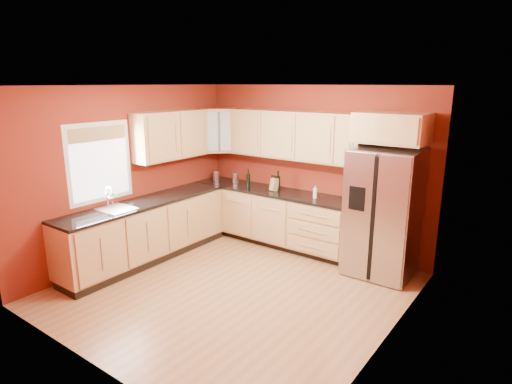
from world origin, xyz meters
TOP-DOWN VIEW (x-y plane):
  - floor at (0.00, 0.00)m, footprint 4.00×4.00m
  - ceiling at (0.00, 0.00)m, footprint 4.00×4.00m
  - wall_back at (0.00, 2.00)m, footprint 4.00×0.04m
  - wall_front at (0.00, -2.00)m, footprint 4.00×0.04m
  - wall_left at (-2.00, 0.00)m, footprint 0.04×4.00m
  - wall_right at (2.00, 0.00)m, footprint 0.04×4.00m
  - base_cabinets_back at (-0.55, 1.70)m, footprint 2.90×0.60m
  - base_cabinets_left at (-1.70, 0.00)m, footprint 0.60×2.80m
  - countertop_back at (-0.55, 1.69)m, footprint 2.90×0.62m
  - countertop_left at (-1.69, 0.00)m, footprint 0.62×2.80m
  - upper_cabinets_back at (-0.25, 1.83)m, footprint 2.30×0.33m
  - upper_cabinets_left at (-1.83, 0.72)m, footprint 0.33×1.35m
  - corner_upper_cabinet at (-1.67, 1.67)m, footprint 0.67×0.67m
  - over_fridge_cabinet at (1.35, 1.70)m, footprint 0.92×0.60m
  - refrigerator at (1.35, 1.62)m, footprint 0.90×0.75m
  - window at (-1.98, -0.50)m, footprint 0.03×0.90m
  - sink_faucet at (-1.69, -0.50)m, footprint 0.50×0.42m
  - canister_left at (-1.35, 1.74)m, footprint 0.11×0.11m
  - canister_right at (-1.75, 1.68)m, footprint 0.14×0.14m
  - wine_bottle_a at (-0.46, 1.73)m, footprint 0.10×0.10m
  - wine_bottle_b at (-1.02, 1.66)m, footprint 0.07×0.07m
  - knife_block at (-0.50, 1.68)m, footprint 0.13×0.13m
  - soap_dispenser at (0.26, 1.67)m, footprint 0.08×0.08m

SIDE VIEW (x-z plane):
  - floor at x=0.00m, z-range 0.00..0.00m
  - base_cabinets_back at x=-0.55m, z-range 0.00..0.88m
  - base_cabinets_left at x=-1.70m, z-range 0.00..0.88m
  - refrigerator at x=1.35m, z-range 0.00..1.78m
  - countertop_back at x=-0.55m, z-range 0.88..0.92m
  - countertop_left at x=-1.69m, z-range 0.88..0.92m
  - canister_left at x=-1.35m, z-range 0.92..1.10m
  - canister_right at x=-1.75m, z-range 0.92..1.11m
  - soap_dispenser at x=0.26m, z-range 0.92..1.11m
  - knife_block at x=-0.50m, z-range 0.92..1.13m
  - wine_bottle_b at x=-1.02m, z-range 0.92..1.22m
  - sink_faucet at x=-1.69m, z-range 0.92..1.22m
  - wine_bottle_a at x=-0.46m, z-range 0.92..1.24m
  - wall_back at x=0.00m, z-range 0.00..2.60m
  - wall_front at x=0.00m, z-range 0.00..2.60m
  - wall_left at x=-2.00m, z-range 0.00..2.60m
  - wall_right at x=2.00m, z-range 0.00..2.60m
  - window at x=-1.98m, z-range 1.05..2.05m
  - upper_cabinets_back at x=-0.25m, z-range 1.45..2.20m
  - upper_cabinets_left at x=-1.83m, z-range 1.45..2.20m
  - corner_upper_cabinet at x=-1.67m, z-range 1.45..2.20m
  - over_fridge_cabinet at x=1.35m, z-range 1.85..2.25m
  - ceiling at x=0.00m, z-range 2.60..2.60m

